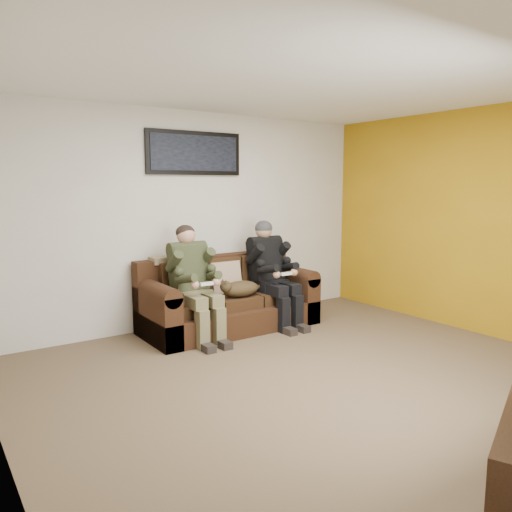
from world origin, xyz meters
TOP-DOWN VIEW (x-y plane):
  - floor at (0.00, 0.00)m, footprint 5.00×5.00m
  - ceiling at (0.00, 0.00)m, footprint 5.00×5.00m
  - wall_back at (0.00, 2.25)m, footprint 5.00×0.00m
  - wall_right at (2.50, 0.00)m, footprint 0.00×4.50m
  - accent_wall_right at (2.49, 0.00)m, footprint 0.00×4.50m
  - sofa at (0.19, 1.82)m, footprint 2.09×0.90m
  - throw_pillow at (0.19, 1.86)m, footprint 0.40×0.19m
  - throw_blanket at (-0.44, 2.09)m, footprint 0.43×0.21m
  - person_left at (-0.35, 1.65)m, footprint 0.51×0.87m
  - person_right at (0.73, 1.65)m, footprint 0.51×0.86m
  - cat at (0.21, 1.58)m, footprint 0.66×0.26m
  - framed_poster at (-0.01, 2.22)m, footprint 1.25×0.05m

SIDE VIEW (x-z plane):
  - floor at x=0.00m, z-range 0.00..0.00m
  - sofa at x=0.19m, z-range -0.10..0.75m
  - cat at x=0.21m, z-range 0.40..0.64m
  - throw_pillow at x=0.19m, z-range 0.41..0.81m
  - person_left at x=-0.35m, z-range 0.07..1.35m
  - person_right at x=0.73m, z-range 0.07..1.36m
  - throw_blanket at x=-0.44m, z-range 0.82..0.89m
  - wall_back at x=0.00m, z-range -1.20..3.80m
  - wall_right at x=2.50m, z-range -0.95..3.55m
  - accent_wall_right at x=2.49m, z-range -0.95..3.55m
  - framed_poster at x=-0.01m, z-range 1.84..2.36m
  - ceiling at x=0.00m, z-range 2.60..2.60m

